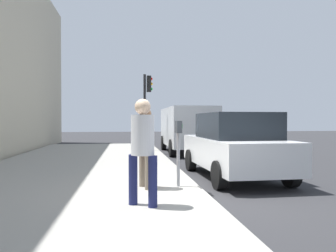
{
  "coord_description": "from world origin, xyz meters",
  "views": [
    {
      "loc": [
        -6.33,
        1.57,
        1.56
      ],
      "look_at": [
        0.75,
        0.66,
        1.45
      ],
      "focal_mm": 34.91,
      "sensor_mm": 36.0,
      "label": 1
    }
  ],
  "objects_px": {
    "parking_meter": "(178,139)",
    "parked_sedan_near": "(234,145)",
    "pedestrian_bystander": "(143,143)",
    "parked_van_far": "(187,127)",
    "pedestrian_at_meter": "(145,142)",
    "traffic_signal": "(147,99)"
  },
  "relations": [
    {
      "from": "pedestrian_at_meter",
      "to": "pedestrian_bystander",
      "type": "xyz_separation_m",
      "value": [
        -1.44,
        0.13,
        0.07
      ]
    },
    {
      "from": "pedestrian_bystander",
      "to": "traffic_signal",
      "type": "height_order",
      "value": "traffic_signal"
    },
    {
      "from": "parking_meter",
      "to": "parked_sedan_near",
      "type": "height_order",
      "value": "parked_sedan_near"
    },
    {
      "from": "parking_meter",
      "to": "parked_van_far",
      "type": "bearing_deg",
      "value": -11.8
    },
    {
      "from": "pedestrian_at_meter",
      "to": "parked_van_far",
      "type": "xyz_separation_m",
      "value": [
        8.73,
        -2.52,
        0.13
      ]
    },
    {
      "from": "pedestrian_bystander",
      "to": "parked_sedan_near",
      "type": "distance_m",
      "value": 4.13
    },
    {
      "from": "pedestrian_at_meter",
      "to": "traffic_signal",
      "type": "bearing_deg",
      "value": 69.83
    },
    {
      "from": "parking_meter",
      "to": "pedestrian_bystander",
      "type": "bearing_deg",
      "value": 150.95
    },
    {
      "from": "pedestrian_bystander",
      "to": "parked_van_far",
      "type": "xyz_separation_m",
      "value": [
        10.17,
        -2.65,
        0.06
      ]
    },
    {
      "from": "parking_meter",
      "to": "pedestrian_at_meter",
      "type": "bearing_deg",
      "value": 95.9
    },
    {
      "from": "parking_meter",
      "to": "pedestrian_at_meter",
      "type": "distance_m",
      "value": 0.71
    },
    {
      "from": "parking_meter",
      "to": "parked_sedan_near",
      "type": "bearing_deg",
      "value": -47.73
    },
    {
      "from": "parked_van_far",
      "to": "pedestrian_bystander",
      "type": "bearing_deg",
      "value": 165.4
    },
    {
      "from": "parked_sedan_near",
      "to": "parked_van_far",
      "type": "relative_size",
      "value": 0.85
    },
    {
      "from": "pedestrian_bystander",
      "to": "parked_sedan_near",
      "type": "height_order",
      "value": "pedestrian_bystander"
    },
    {
      "from": "pedestrian_at_meter",
      "to": "traffic_signal",
      "type": "xyz_separation_m",
      "value": [
        8.58,
        -0.57,
        1.45
      ]
    },
    {
      "from": "pedestrian_bystander",
      "to": "traffic_signal",
      "type": "distance_m",
      "value": 10.14
    },
    {
      "from": "traffic_signal",
      "to": "parked_van_far",
      "type": "bearing_deg",
      "value": -85.47
    },
    {
      "from": "parking_meter",
      "to": "traffic_signal",
      "type": "bearing_deg",
      "value": 0.93
    },
    {
      "from": "pedestrian_at_meter",
      "to": "parked_van_far",
      "type": "distance_m",
      "value": 9.09
    },
    {
      "from": "pedestrian_at_meter",
      "to": "parked_van_far",
      "type": "bearing_deg",
      "value": 57.55
    },
    {
      "from": "parking_meter",
      "to": "parked_van_far",
      "type": "distance_m",
      "value": 8.85
    }
  ]
}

